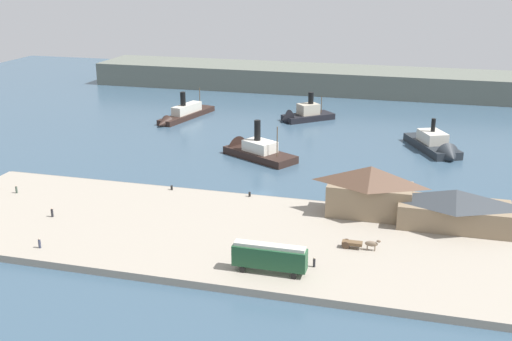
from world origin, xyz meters
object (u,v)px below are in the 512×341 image
at_px(mooring_post_east, 172,188).
at_px(ferry_approaching_east, 182,115).
at_px(pedestrian_walking_west, 40,244).
at_px(pedestrian_near_east_shed, 314,263).
at_px(ferry_shed_central_terminal, 455,208).
at_px(ferry_moored_east, 437,147).
at_px(ferry_shed_customs_shed, 370,190).
at_px(ferry_outer_harbor, 303,115).
at_px(mooring_post_center_east, 250,194).
at_px(pedestrian_standing_center, 52,213).
at_px(horse_cart, 359,243).
at_px(street_tram, 270,256).
at_px(pedestrian_near_cart, 16,190).
at_px(ferry_near_quay, 252,150).

relative_size(mooring_post_east, ferry_approaching_east, 0.03).
height_order(pedestrian_walking_west, pedestrian_near_east_shed, pedestrian_walking_west).
xyz_separation_m(ferry_shed_central_terminal, ferry_moored_east, (-2.95, 49.12, -3.09)).
distance_m(ferry_shed_customs_shed, pedestrian_near_east_shed, 23.76).
relative_size(pedestrian_near_east_shed, ferry_outer_harbor, 0.10).
bearing_deg(pedestrian_near_east_shed, mooring_post_center_east, 123.73).
height_order(pedestrian_near_east_shed, ferry_outer_harbor, ferry_outer_harbor).
bearing_deg(pedestrian_standing_center, horse_cart, 1.22).
height_order(street_tram, ferry_outer_harbor, ferry_outer_harbor).
bearing_deg(pedestrian_walking_west, ferry_shed_customs_shed, 29.72).
height_order(pedestrian_standing_center, ferry_moored_east, ferry_moored_east).
relative_size(pedestrian_standing_center, mooring_post_east, 1.87).
xyz_separation_m(pedestrian_walking_west, pedestrian_standing_center, (-5.28, 11.90, 0.01)).
distance_m(ferry_shed_customs_shed, ferry_approaching_east, 87.52).
xyz_separation_m(ferry_shed_customs_shed, pedestrian_near_cart, (-67.43, -6.97, -3.90)).
bearing_deg(mooring_post_center_east, horse_cart, -37.94).
bearing_deg(pedestrian_walking_west, pedestrian_standing_center, 113.94).
bearing_deg(pedestrian_walking_west, ferry_moored_east, 51.45).
height_order(ferry_shed_central_terminal, ferry_near_quay, ferry_near_quay).
bearing_deg(ferry_approaching_east, pedestrian_standing_center, -85.07).
height_order(pedestrian_walking_west, pedestrian_standing_center, pedestrian_standing_center).
relative_size(ferry_shed_customs_shed, mooring_post_east, 16.57).
bearing_deg(mooring_post_east, mooring_post_center_east, 1.77).
bearing_deg(ferry_approaching_east, ferry_shed_central_terminal, -40.59).
distance_m(street_tram, ferry_near_quay, 62.31).
relative_size(pedestrian_near_cart, ferry_outer_harbor, 0.10).
height_order(ferry_moored_east, ferry_near_quay, ferry_near_quay).
relative_size(pedestrian_near_east_shed, mooring_post_east, 1.70).
bearing_deg(ferry_shed_customs_shed, ferry_approaching_east, 133.99).
distance_m(pedestrian_walking_west, ferry_near_quay, 63.27).
bearing_deg(mooring_post_center_east, ferry_approaching_east, 122.28).
distance_m(ferry_near_quay, ferry_approaching_east, 42.22).
bearing_deg(ferry_shed_central_terminal, mooring_post_center_east, 172.81).
bearing_deg(mooring_post_center_east, ferry_shed_customs_shed, -8.05).
xyz_separation_m(pedestrian_walking_west, ferry_near_quay, (17.71, 60.74, -0.51)).
bearing_deg(ferry_shed_customs_shed, pedestrian_near_east_shed, -104.03).
bearing_deg(mooring_post_center_east, mooring_post_east, -178.23).
xyz_separation_m(mooring_post_east, ferry_approaching_east, (-21.77, 60.12, -0.18)).
bearing_deg(ferry_outer_harbor, mooring_post_center_east, -87.19).
relative_size(street_tram, pedestrian_near_east_shed, 7.10).
distance_m(pedestrian_near_east_shed, mooring_post_center_east, 31.26).
relative_size(pedestrian_walking_west, pedestrian_standing_center, 0.98).
relative_size(pedestrian_standing_center, ferry_approaching_east, 0.06).
distance_m(ferry_shed_customs_shed, ferry_outer_harbor, 75.99).
xyz_separation_m(ferry_shed_central_terminal, ferry_outer_harbor, (-40.79, 72.61, -3.04)).
relative_size(ferry_shed_customs_shed, horse_cart, 2.48).
height_order(pedestrian_near_east_shed, mooring_post_center_east, pedestrian_near_east_shed).
relative_size(pedestrian_walking_west, ferry_near_quay, 0.08).
height_order(ferry_moored_east, ferry_outer_harbor, ferry_outer_harbor).
bearing_deg(pedestrian_near_cart, pedestrian_near_east_shed, -14.32).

